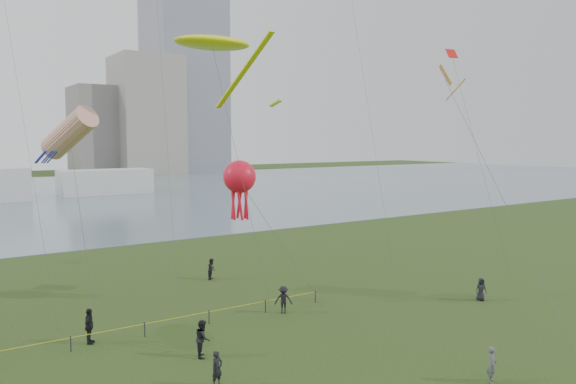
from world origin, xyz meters
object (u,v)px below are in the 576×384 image
kite_stingray (213,44)px  kite_flyer (492,365)px  kite_octopus (239,178)px  fence (27,350)px

kite_stingray → kite_flyer: bearing=-70.3°
kite_flyer → kite_stingray: kite_stingray is taller
kite_flyer → kite_stingray: size_ratio=0.09×
kite_flyer → kite_octopus: 19.55m
kite_octopus → kite_stingray: bearing=126.7°
kite_stingray → kite_octopus: size_ratio=1.86×
kite_flyer → kite_stingray: 26.31m
kite_stingray → fence: bearing=-150.8°
kite_flyer → kite_stingray: bearing=64.5°
fence → kite_stingray: 22.17m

